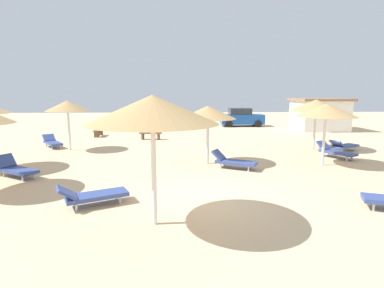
{
  "coord_description": "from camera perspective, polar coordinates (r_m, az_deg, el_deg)",
  "views": [
    {
      "loc": [
        -0.51,
        -8.69,
        3.19
      ],
      "look_at": [
        0.0,
        3.0,
        1.2
      ],
      "focal_mm": 28.58,
      "sensor_mm": 36.0,
      "label": 1
    }
  ],
  "objects": [
    {
      "name": "beach_cabana",
      "position": [
        28.18,
        22.62,
        5.19
      ],
      "size": [
        4.25,
        3.93,
        2.67
      ],
      "color": "white",
      "rests_on": "ground"
    },
    {
      "name": "bench_1",
      "position": [
        23.31,
        -17.06,
        2.22
      ],
      "size": [
        0.42,
        1.51,
        0.49
      ],
      "color": "brown",
      "rests_on": "ground"
    },
    {
      "name": "parasol_3",
      "position": [
        18.32,
        22.15,
        6.67
      ],
      "size": [
        2.97,
        2.97,
        2.79
      ],
      "color": "silver",
      "rests_on": "ground"
    },
    {
      "name": "parasol_2",
      "position": [
        13.54,
        2.99,
        5.9
      ],
      "size": [
        2.51,
        2.51,
        2.6
      ],
      "color": "silver",
      "rests_on": "ground"
    },
    {
      "name": "bench_0",
      "position": [
        20.93,
        -7.72,
        1.76
      ],
      "size": [
        1.54,
        0.63,
        0.49
      ],
      "color": "brown",
      "rests_on": "ground"
    },
    {
      "name": "lounger_2",
      "position": [
        13.03,
        7.67,
        -3.17
      ],
      "size": [
        1.96,
        1.47,
        0.74
      ],
      "color": "#33478C",
      "rests_on": "ground"
    },
    {
      "name": "lounger_3",
      "position": [
        18.53,
        26.47,
        -0.3
      ],
      "size": [
        1.97,
        1.5,
        0.68
      ],
      "color": "#33478C",
      "rests_on": "ground"
    },
    {
      "name": "ground_plane",
      "position": [
        9.27,
        0.83,
        -10.48
      ],
      "size": [
        80.0,
        80.0,
        0.0
      ],
      "primitive_type": "plane",
      "color": "#DBBA8C"
    },
    {
      "name": "parasol_4",
      "position": [
        18.03,
        -22.23,
        6.58
      ],
      "size": [
        2.34,
        2.34,
        2.74
      ],
      "color": "silver",
      "rests_on": "ground"
    },
    {
      "name": "lounger_4",
      "position": [
        19.59,
        -24.63,
        0.33
      ],
      "size": [
        1.65,
        1.9,
        0.7
      ],
      "color": "#33478C",
      "rests_on": "ground"
    },
    {
      "name": "lounger_6",
      "position": [
        9.21,
        -18.15,
        -9.05
      ],
      "size": [
        1.99,
        1.4,
        0.68
      ],
      "color": "#33478C",
      "rests_on": "ground"
    },
    {
      "name": "parasol_6",
      "position": [
        7.13,
        -7.38,
        6.36
      ],
      "size": [
        3.1,
        3.1,
        3.13
      ],
      "color": "silver",
      "rests_on": "ground"
    },
    {
      "name": "lounger_0",
      "position": [
        16.58,
        25.16,
        -1.24
      ],
      "size": [
        1.5,
        1.95,
        0.75
      ],
      "color": "#33478C",
      "rests_on": "ground"
    },
    {
      "name": "parked_car",
      "position": [
        29.29,
        9.2,
        4.9
      ],
      "size": [
        4.01,
        2.0,
        1.72
      ],
      "color": "#194C9E",
      "rests_on": "ground"
    },
    {
      "name": "lounger_7",
      "position": [
        13.37,
        -29.98,
        -4.04
      ],
      "size": [
        1.9,
        1.53,
        0.81
      ],
      "color": "#33478C",
      "rests_on": "ground"
    },
    {
      "name": "parasol_0",
      "position": [
        14.4,
        23.74,
        5.76
      ],
      "size": [
        2.58,
        2.58,
        2.71
      ],
      "color": "silver",
      "rests_on": "ground"
    }
  ]
}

